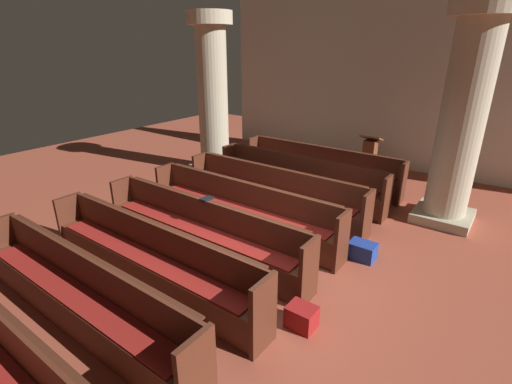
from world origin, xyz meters
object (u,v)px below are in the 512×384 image
pew_row_4 (201,228)px  hymn_book (207,199)px  pew_row_2 (272,190)px  pew_row_5 (149,256)px  pillar_far_side (213,93)px  kneeler_box_blue (362,251)px  pew_row_0 (320,165)px  pew_row_3 (241,207)px  pew_row_1 (298,177)px  pew_row_6 (78,293)px  lectern (369,160)px  pillar_aisle_side (463,115)px  kneeler_box_red (302,317)px

pew_row_4 → hymn_book: bearing=96.8°
pew_row_2 → pew_row_4: (0.00, -1.98, 0.00)m
pew_row_5 → pillar_far_side: 5.34m
pew_row_5 → pillar_far_side: (-2.73, 4.34, 1.50)m
kneeler_box_blue → hymn_book: bearing=-149.7°
pew_row_0 → pew_row_2: same height
pew_row_0 → pillar_far_side: 3.17m
pew_row_3 → pillar_far_side: size_ratio=1.01×
pew_row_0 → pew_row_1: 0.99m
pillar_far_side → pew_row_6: bearing=-62.9°
pew_row_6 → lectern: (0.75, 7.07, -0.02)m
pew_row_2 → pew_row_4: bearing=-90.0°
pew_row_5 → pillar_aisle_side: size_ratio=1.01×
pew_row_0 → pillar_far_side: size_ratio=1.01×
hymn_book → pew_row_1: bearing=89.5°
kneeler_box_blue → kneeler_box_red: 1.87m
pew_row_2 → pew_row_6: bearing=-90.0°
pew_row_3 → pew_row_4: 0.99m
pew_row_6 → lectern: size_ratio=3.55×
pew_row_5 → kneeler_box_red: bearing=14.4°
lectern → kneeler_box_red: lectern is taller
pew_row_1 → kneeler_box_blue: 2.60m
pillar_far_side → lectern: 4.18m
pew_row_0 → pew_row_2: 1.98m
pew_row_2 → pew_row_5: same height
pew_row_4 → pew_row_0: bearing=90.0°
pillar_far_side → pew_row_1: bearing=-8.1°
pillar_far_side → kneeler_box_blue: 5.49m
pew_row_0 → pillar_far_side: bearing=-167.6°
pew_row_2 → pew_row_3: bearing=-90.0°
pew_row_1 → pew_row_6: size_ratio=1.00×
pew_row_0 → hymn_book: size_ratio=19.79×
pew_row_0 → pillar_aisle_side: bearing=-7.1°
pew_row_1 → kneeler_box_red: size_ratio=11.46×
pew_row_4 → pillar_far_side: (-2.73, 3.35, 1.50)m
pew_row_3 → pew_row_1: bearing=90.0°
pillar_far_side → hymn_book: bearing=-49.4°
pew_row_0 → pew_row_4: same height
kneeler_box_red → pew_row_2: bearing=130.2°
kneeler_box_red → pillar_far_side: bearing=141.4°
pew_row_0 → pew_row_4: bearing=-90.0°
pew_row_5 → pew_row_0: bearing=90.0°
pew_row_2 → pew_row_6: (0.00, -3.95, 0.00)m
pew_row_6 → pillar_aisle_side: pillar_aisle_side is taller
hymn_book → kneeler_box_blue: size_ratio=0.48×
pillar_aisle_side → hymn_book: bearing=-129.4°
kneeler_box_blue → kneeler_box_red: kneeler_box_red is taller
pew_row_5 → pew_row_2: bearing=90.0°
pew_row_0 → pew_row_5: (0.00, -4.94, 0.00)m
pew_row_4 → pew_row_6: same height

